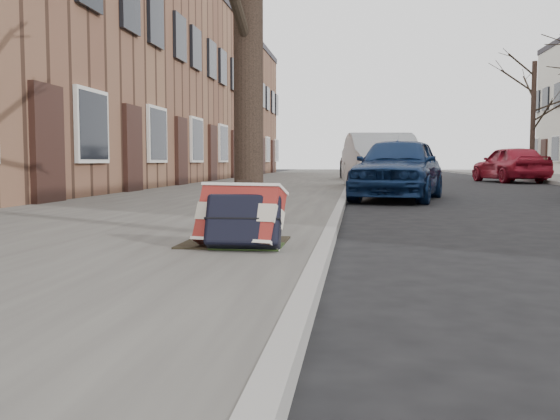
# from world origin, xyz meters

# --- Properties ---
(ground) EXTENTS (120.00, 120.00, 0.00)m
(ground) POSITION_xyz_m (0.00, 0.00, 0.00)
(ground) COLOR black
(ground) RESTS_ON ground
(near_sidewalk) EXTENTS (5.00, 70.00, 0.12)m
(near_sidewalk) POSITION_xyz_m (-3.70, 15.00, 0.06)
(near_sidewalk) COLOR #65625B
(near_sidewalk) RESTS_ON ground
(house_near) EXTENTS (6.80, 40.00, 7.00)m
(house_near) POSITION_xyz_m (-9.60, 16.00, 3.50)
(house_near) COLOR brown
(house_near) RESTS_ON ground
(dirt_patch) EXTENTS (0.85, 0.85, 0.02)m
(dirt_patch) POSITION_xyz_m (-2.00, 1.20, 0.13)
(dirt_patch) COLOR black
(dirt_patch) RESTS_ON near_sidewalk
(suitcase_red) EXTENTS (0.74, 0.53, 0.51)m
(suitcase_red) POSITION_xyz_m (-1.90, 0.88, 0.38)
(suitcase_red) COLOR maroon
(suitcase_red) RESTS_ON near_sidewalk
(suitcase_navy) EXTENTS (0.58, 0.34, 0.45)m
(suitcase_navy) POSITION_xyz_m (-1.85, 0.80, 0.35)
(suitcase_navy) COLOR black
(suitcase_navy) RESTS_ON near_sidewalk
(car_near_front) EXTENTS (2.40, 4.19, 1.34)m
(car_near_front) POSITION_xyz_m (-0.12, 9.38, 0.67)
(car_near_front) COLOR navy
(car_near_front) RESTS_ON ground
(car_near_mid) EXTENTS (2.25, 4.94, 1.57)m
(car_near_mid) POSITION_xyz_m (-0.36, 12.78, 0.79)
(car_near_mid) COLOR #B4B8BC
(car_near_mid) RESTS_ON ground
(car_near_back) EXTENTS (2.93, 5.37, 1.43)m
(car_near_back) POSITION_xyz_m (-0.31, 20.28, 0.71)
(car_near_back) COLOR #3D3E43
(car_near_back) RESTS_ON ground
(car_far_back) EXTENTS (2.49, 4.39, 1.41)m
(car_far_back) POSITION_xyz_m (4.85, 21.09, 0.70)
(car_far_back) COLOR maroon
(car_far_back) RESTS_ON ground
(tree_far_c) EXTENTS (0.23, 0.23, 5.37)m
(tree_far_c) POSITION_xyz_m (7.20, 26.89, 2.81)
(tree_far_c) COLOR black
(tree_far_c) RESTS_ON far_sidewalk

